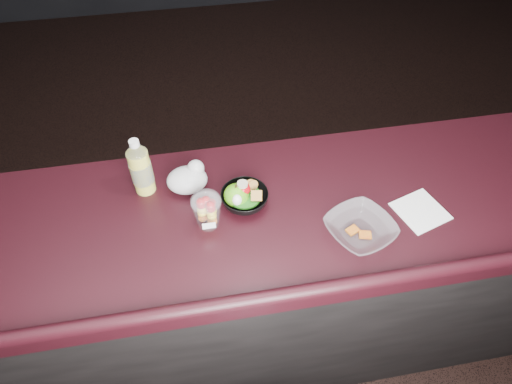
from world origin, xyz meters
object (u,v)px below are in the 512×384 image
Objects in this scene: fruit_cup at (207,210)px; snack_bowl at (244,197)px; lemonade_bottle at (141,170)px; green_apple at (236,195)px; takeout_bowl at (360,229)px.

snack_bowl is (0.14, 0.07, -0.04)m from fruit_cup.
lemonade_bottle reaches higher than snack_bowl.
lemonade_bottle reaches higher than green_apple.
fruit_cup reaches higher than snack_bowl.
fruit_cup is at bearing -153.03° from snack_bowl.
green_apple is 0.44m from takeout_bowl.
green_apple is at bearing 34.26° from fruit_cup.
lemonade_bottle is 2.49× the size of green_apple.
takeout_bowl is (0.71, -0.33, -0.07)m from lemonade_bottle.
lemonade_bottle is 0.38m from snack_bowl.
snack_bowl is (0.35, -0.13, -0.07)m from lemonade_bottle.
lemonade_bottle is 1.09× the size of snack_bowl.
green_apple is 0.03m from snack_bowl.
green_apple is (0.32, -0.13, -0.06)m from lemonade_bottle.
lemonade_bottle is 0.35m from green_apple.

